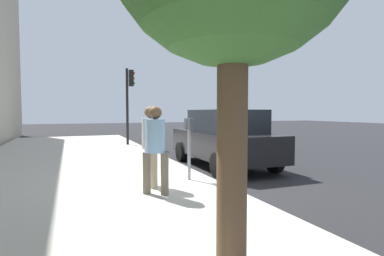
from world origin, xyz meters
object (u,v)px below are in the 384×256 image
(parking_meter, at_px, (189,136))
(parked_sedan_near, at_px, (224,138))
(pedestrian_at_meter, at_px, (151,140))
(pedestrian_bystander, at_px, (155,143))
(traffic_signal, at_px, (129,93))

(parking_meter, bearing_deg, parked_sedan_near, -45.32)
(pedestrian_at_meter, height_order, pedestrian_bystander, pedestrian_at_meter)
(pedestrian_bystander, height_order, traffic_signal, traffic_signal)
(parking_meter, xyz_separation_m, traffic_signal, (8.07, -0.14, 1.41))
(pedestrian_bystander, relative_size, traffic_signal, 0.46)
(pedestrian_bystander, bearing_deg, traffic_signal, 29.84)
(parked_sedan_near, xyz_separation_m, traffic_signal, (6.19, 1.77, 1.68))
(parked_sedan_near, bearing_deg, traffic_signal, 15.93)
(parking_meter, distance_m, traffic_signal, 8.20)
(parking_meter, height_order, pedestrian_bystander, pedestrian_bystander)
(parking_meter, bearing_deg, traffic_signal, -0.97)
(pedestrian_at_meter, xyz_separation_m, parked_sedan_near, (2.17, -2.88, -0.23))
(pedestrian_bystander, bearing_deg, parking_meter, -11.26)
(parking_meter, relative_size, parked_sedan_near, 0.32)
(parking_meter, bearing_deg, pedestrian_bystander, 131.40)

